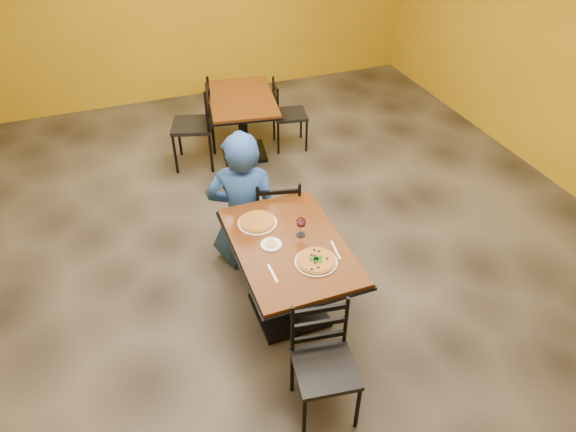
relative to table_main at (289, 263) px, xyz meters
name	(u,v)px	position (x,y,z in m)	size (l,w,h in m)	color
floor	(270,272)	(0.00, 0.50, -0.56)	(7.00, 8.00, 0.01)	black
table_main	(289,263)	(0.00, 0.00, 0.00)	(0.83, 1.23, 0.75)	#662C10
table_second	(242,113)	(0.38, 2.58, 0.00)	(0.93, 1.23, 0.75)	#662C10
chair_main_near	(325,369)	(-0.09, -0.91, -0.12)	(0.40, 0.40, 0.88)	black
chair_main_far	(277,214)	(0.17, 0.76, -0.12)	(0.39, 0.39, 0.86)	black
chair_second_left	(192,126)	(-0.21, 2.58, -0.06)	(0.45, 0.45, 0.99)	black
chair_second_right	(290,115)	(0.98, 2.58, -0.13)	(0.38, 0.38, 0.85)	black
diner	(243,199)	(-0.13, 0.80, 0.10)	(0.64, 0.42, 1.31)	navy
plate_main	(316,262)	(0.11, -0.26, 0.20)	(0.31, 0.31, 0.01)	white
pizza_main	(316,260)	(0.11, -0.26, 0.21)	(0.28, 0.28, 0.02)	maroon
plate_far	(257,223)	(-0.15, 0.32, 0.20)	(0.31, 0.31, 0.01)	white
pizza_far	(257,221)	(-0.15, 0.32, 0.21)	(0.28, 0.28, 0.02)	orange
side_plate	(271,245)	(-0.13, 0.03, 0.20)	(0.16, 0.16, 0.01)	white
dip	(271,244)	(-0.13, 0.03, 0.21)	(0.09, 0.09, 0.01)	tan
wine_glass	(301,226)	(0.12, 0.06, 0.28)	(0.08, 0.08, 0.18)	white
fork	(273,273)	(-0.22, -0.26, 0.20)	(0.01, 0.19, 0.00)	silver
knife	(336,250)	(0.29, -0.19, 0.20)	(0.01, 0.21, 0.00)	silver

